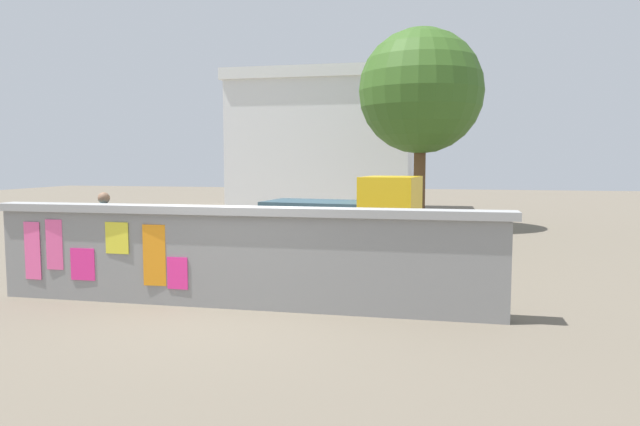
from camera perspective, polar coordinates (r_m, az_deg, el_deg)
name	(u,v)px	position (r m, az deg, el deg)	size (l,w,h in m)	color
ground	(335,238)	(16.50, 1.49, -2.49)	(60.00, 60.00, 0.00)	#6B6051
poster_wall	(237,256)	(8.73, -8.24, -4.21)	(8.03, 0.42, 1.53)	gray
auto_rickshaw_truck	(349,217)	(13.50, 2.90, -0.36)	(3.76, 1.95, 1.85)	black
motorcycle	(398,260)	(10.23, 7.72, -4.66)	(1.89, 0.60, 0.87)	black
bicycle_near	(151,245)	(13.10, -16.40, -3.10)	(1.71, 0.44, 0.95)	black
person_walking	(105,226)	(11.54, -20.58, -1.20)	(0.37, 0.37, 1.62)	purple
tree_roadside	(421,92)	(19.41, 9.97, 11.76)	(4.06, 4.06, 6.50)	brown
building_background	(323,141)	(26.51, 0.27, 7.20)	(8.31, 4.46, 6.22)	white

